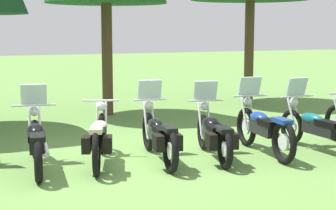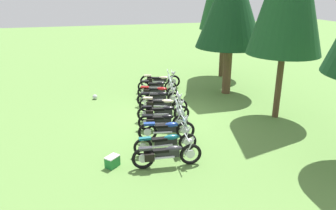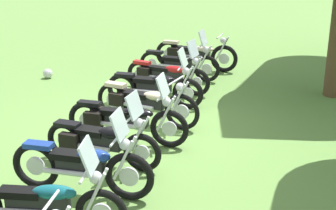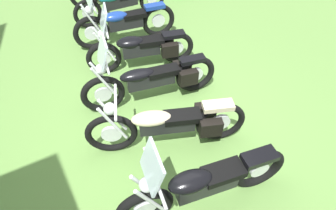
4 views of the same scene
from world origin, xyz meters
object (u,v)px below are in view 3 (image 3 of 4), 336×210
at_px(motorcycle_2, 166,74).
at_px(motorcycle_8, 41,202).
at_px(motorcycle_4, 144,101).
at_px(motorcycle_6, 101,140).
at_px(motorcycle_5, 125,119).
at_px(dropped_helmet, 48,74).
at_px(motorcycle_3, 156,86).
at_px(motorcycle_7, 83,165).
at_px(motorcycle_1, 180,63).
at_px(motorcycle_0, 194,54).

distance_m(motorcycle_2, motorcycle_8, 6.26).
distance_m(motorcycle_2, motorcycle_4, 2.16).
bearing_deg(motorcycle_4, motorcycle_2, 104.03).
distance_m(motorcycle_6, motorcycle_8, 2.08).
xyz_separation_m(motorcycle_4, motorcycle_5, (1.02, -0.22, 0.00)).
xyz_separation_m(motorcycle_5, motorcycle_6, (0.96, -0.26, -0.01)).
relative_size(motorcycle_6, dropped_helmet, 8.10).
xyz_separation_m(motorcycle_2, motorcycle_3, (1.10, -0.14, 0.03)).
bearing_deg(motorcycle_6, motorcycle_4, 90.92).
height_order(motorcycle_6, motorcycle_7, motorcycle_7).
bearing_deg(motorcycle_4, motorcycle_1, 101.45).
relative_size(motorcycle_3, motorcycle_8, 0.95).
bearing_deg(motorcycle_2, motorcycle_0, 94.44).
distance_m(motorcycle_5, motorcycle_6, 0.99).
bearing_deg(motorcycle_0, motorcycle_5, -87.52).
xyz_separation_m(motorcycle_5, motorcycle_7, (1.97, -0.30, 0.02)).
distance_m(motorcycle_1, motorcycle_4, 3.24).
bearing_deg(motorcycle_3, motorcycle_5, -89.93).
distance_m(motorcycle_1, motorcycle_2, 1.09).
bearing_deg(motorcycle_3, motorcycle_7, -89.73).
relative_size(motorcycle_4, motorcycle_7, 0.99).
height_order(motorcycle_2, motorcycle_7, motorcycle_7).
bearing_deg(motorcycle_6, motorcycle_0, 92.28).
bearing_deg(motorcycle_6, motorcycle_3, 93.42).
bearing_deg(motorcycle_4, motorcycle_3, 104.54).
bearing_deg(motorcycle_7, motorcycle_1, 88.54).
xyz_separation_m(motorcycle_3, motorcycle_4, (1.04, -0.11, -0.00)).
xyz_separation_m(motorcycle_4, motorcycle_6, (1.97, -0.48, -0.01)).
height_order(motorcycle_2, motorcycle_5, motorcycle_5).
xyz_separation_m(motorcycle_1, motorcycle_8, (7.23, -1.34, 0.01)).
distance_m(motorcycle_1, motorcycle_6, 5.27).
height_order(motorcycle_8, dropped_helmet, motorcycle_8).
height_order(motorcycle_5, dropped_helmet, motorcycle_5).
xyz_separation_m(motorcycle_2, dropped_helmet, (-0.83, -3.29, -0.32)).
height_order(motorcycle_2, motorcycle_4, motorcycle_2).
xyz_separation_m(motorcycle_7, motorcycle_8, (1.04, -0.29, -0.03)).
bearing_deg(motorcycle_1, motorcycle_2, -90.36).
distance_m(motorcycle_0, motorcycle_6, 6.33).
xyz_separation_m(motorcycle_7, dropped_helmet, (-5.96, -2.52, -0.36)).
bearing_deg(motorcycle_6, motorcycle_8, -84.89).
bearing_deg(dropped_helmet, motorcycle_4, 45.71).
height_order(motorcycle_2, motorcycle_6, motorcycle_2).
relative_size(motorcycle_5, motorcycle_8, 0.99).
bearing_deg(dropped_helmet, motorcycle_3, 58.57).
bearing_deg(dropped_helmet, motorcycle_0, 107.74).
distance_m(motorcycle_1, motorcycle_3, 2.20).
bearing_deg(motorcycle_0, motorcycle_3, -89.12).
distance_m(motorcycle_5, motorcycle_8, 3.07).
xyz_separation_m(motorcycle_4, motorcycle_8, (4.03, -0.81, -0.00)).
relative_size(motorcycle_2, dropped_helmet, 8.30).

